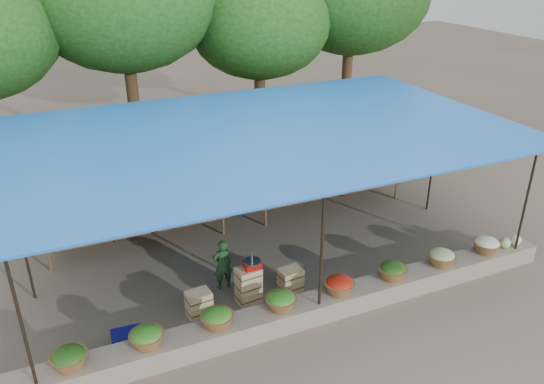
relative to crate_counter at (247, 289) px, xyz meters
name	(u,v)px	position (x,y,z in m)	size (l,w,h in m)	color
ground	(259,247)	(0.99, 1.83, -0.31)	(60.00, 60.00, 0.00)	#615947
stone_curb	(315,308)	(0.99, -0.92, -0.11)	(10.60, 0.55, 0.40)	gray
stall_canopy	(256,136)	(0.99, 1.89, 2.37)	(10.80, 6.60, 2.82)	black
produce_baskets	(311,293)	(0.89, -0.92, 0.25)	(8.98, 0.58, 0.34)	brown
netting_backdrop	(214,152)	(0.99, 4.98, 0.94)	(10.60, 0.06, 2.50)	#194518
tree_row	(193,6)	(1.50, 7.91, 4.39)	(16.51, 5.50, 7.12)	#342313
fruit_table_left	(136,219)	(-1.50, 3.18, 0.30)	(4.21, 0.95, 0.93)	#46341C
fruit_table_right	(327,183)	(3.50, 3.18, 0.30)	(4.21, 0.95, 0.93)	#46341C
crate_counter	(247,289)	(0.00, 0.00, 0.00)	(2.38, 0.38, 0.77)	tan
weighing_scale	(252,264)	(0.11, 0.00, 0.54)	(0.33, 0.33, 0.35)	#AD130D
vendor_seated	(223,265)	(-0.27, 0.64, 0.24)	(0.40, 0.26, 1.10)	#1C3E1D
customer_left	(122,207)	(-1.74, 3.56, 0.49)	(0.78, 0.61, 1.61)	slate
customer_mid	(259,169)	(1.93, 4.05, 0.63)	(1.22, 0.70, 1.88)	slate
customer_right	(338,168)	(4.10, 3.61, 0.46)	(0.90, 0.38, 1.54)	slate
blue_crate_back	(127,340)	(-2.37, -0.34, -0.16)	(0.52, 0.37, 0.31)	navy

